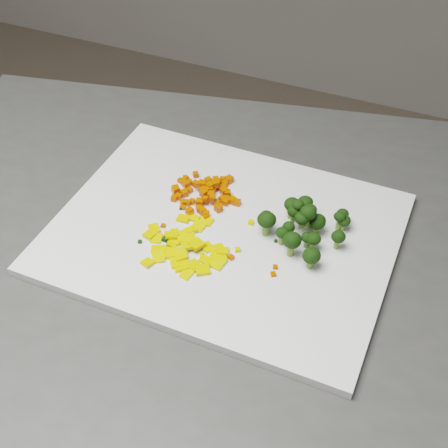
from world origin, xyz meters
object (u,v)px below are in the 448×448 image
at_px(cutting_board, 224,233).
at_px(pepper_pile, 184,242).
at_px(counter_block, 253,442).
at_px(carrot_pile, 207,188).
at_px(broccoli_pile, 308,220).

height_order(cutting_board, pepper_pile, pepper_pile).
bearing_deg(pepper_pile, cutting_board, 54.42).
bearing_deg(counter_block, carrot_pile, 144.29).
relative_size(counter_block, pepper_pile, 9.47).
relative_size(cutting_board, broccoli_pile, 3.75).
bearing_deg(cutting_board, carrot_pile, 131.68).
xyz_separation_m(carrot_pile, pepper_pile, (0.01, -0.10, -0.01)).
relative_size(cutting_board, carrot_pile, 4.50).
relative_size(pepper_pile, broccoli_pile, 0.97).
bearing_deg(counter_block, broccoli_pile, 63.04).
bearing_deg(carrot_pile, broccoli_pile, -7.94).
distance_m(cutting_board, broccoli_pile, 0.11).
height_order(counter_block, cutting_board, cutting_board).
bearing_deg(broccoli_pile, cutting_board, -162.16).
bearing_deg(cutting_board, counter_block, -23.80).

